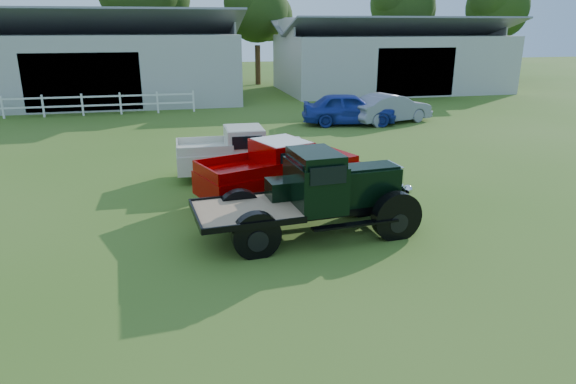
{
  "coord_description": "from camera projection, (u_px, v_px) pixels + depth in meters",
  "views": [
    {
      "loc": [
        -2.38,
        -9.93,
        4.8
      ],
      "look_at": [
        0.2,
        1.2,
        1.05
      ],
      "focal_mm": 32.0,
      "sensor_mm": 36.0,
      "label": 1
    }
  ],
  "objects": [
    {
      "name": "tree_e",
      "position": [
        495.0,
        25.0,
        44.9
      ],
      "size": [
        5.7,
        5.7,
        9.5
      ],
      "primitive_type": null,
      "color": "#1E3710",
      "rests_on": "ground"
    },
    {
      "name": "shed_right",
      "position": [
        390.0,
        55.0,
        38.38
      ],
      "size": [
        16.8,
        9.2,
        5.2
      ],
      "primitive_type": null,
      "color": "#A2A199",
      "rests_on": "ground"
    },
    {
      "name": "tree_b",
      "position": [
        141.0,
        11.0,
        40.02
      ],
      "size": [
        6.9,
        6.9,
        11.5
      ],
      "primitive_type": null,
      "color": "#1E3710",
      "rests_on": "ground"
    },
    {
      "name": "misc_car_grey",
      "position": [
        390.0,
        108.0,
        25.99
      ],
      "size": [
        4.7,
        2.79,
        1.46
      ],
      "primitive_type": "imported",
      "rotation": [
        0.0,
        0.0,
        1.87
      ],
      "color": "gray",
      "rests_on": "ground"
    },
    {
      "name": "tree_d",
      "position": [
        401.0,
        22.0,
        44.96
      ],
      "size": [
        6.0,
        6.0,
        10.0
      ],
      "primitive_type": null,
      "color": "#1E3710",
      "rests_on": "ground"
    },
    {
      "name": "ground",
      "position": [
        291.0,
        255.0,
        11.19
      ],
      "size": [
        120.0,
        120.0,
        0.0
      ],
      "primitive_type": "plane",
      "color": "#396517"
    },
    {
      "name": "white_pickup",
      "position": [
        242.0,
        153.0,
        16.75
      ],
      "size": [
        4.39,
        1.75,
        1.6
      ],
      "primitive_type": null,
      "rotation": [
        0.0,
        0.0,
        -0.01
      ],
      "color": "beige",
      "rests_on": "ground"
    },
    {
      "name": "red_pickup",
      "position": [
        279.0,
        170.0,
        14.54
      ],
      "size": [
        5.07,
        3.31,
        1.73
      ],
      "primitive_type": null,
      "rotation": [
        0.0,
        0.0,
        0.34
      ],
      "color": "#950000",
      "rests_on": "ground"
    },
    {
      "name": "misc_car_blue",
      "position": [
        349.0,
        109.0,
        25.49
      ],
      "size": [
        4.9,
        2.69,
        1.58
      ],
      "primitive_type": "imported",
      "rotation": [
        0.0,
        0.0,
        1.39
      ],
      "color": "navy",
      "rests_on": "ground"
    },
    {
      "name": "fence_rail",
      "position": [
        63.0,
        105.0,
        27.81
      ],
      "size": [
        14.2,
        0.16,
        1.2
      ],
      "primitive_type": null,
      "color": "white",
      "rests_on": "ground"
    },
    {
      "name": "tree_c",
      "position": [
        257.0,
        28.0,
        41.41
      ],
      "size": [
        5.4,
        5.4,
        9.0
      ],
      "primitive_type": null,
      "color": "#1E3710",
      "rests_on": "ground"
    },
    {
      "name": "shed_left",
      "position": [
        92.0,
        57.0,
        32.89
      ],
      "size": [
        18.8,
        10.2,
        5.6
      ],
      "primitive_type": null,
      "color": "#A2A199",
      "rests_on": "ground"
    },
    {
      "name": "vintage_flatbed",
      "position": [
        311.0,
        194.0,
        11.97
      ],
      "size": [
        5.3,
        2.46,
        2.04
      ],
      "primitive_type": null,
      "rotation": [
        0.0,
        0.0,
        0.08
      ],
      "color": "black",
      "rests_on": "ground"
    }
  ]
}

